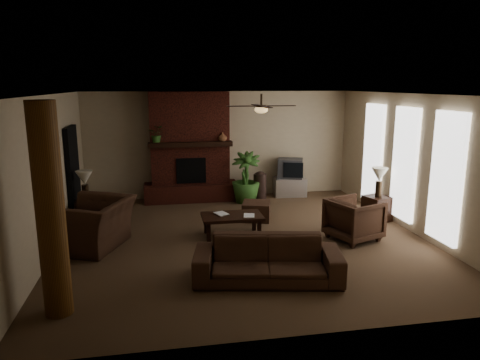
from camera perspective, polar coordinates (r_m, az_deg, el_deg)
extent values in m
plane|color=brown|center=(8.80, 0.47, -7.57)|extent=(7.00, 7.00, 0.00)
plane|color=silver|center=(8.28, 0.50, 10.99)|extent=(7.00, 7.00, 0.00)
plane|color=tan|center=(11.84, -2.68, 4.57)|extent=(7.00, 0.00, 7.00)
plane|color=tan|center=(5.13, 7.80, -5.87)|extent=(7.00, 0.00, 7.00)
plane|color=tan|center=(8.51, -23.35, 0.52)|extent=(0.00, 7.00, 7.00)
plane|color=tan|center=(9.70, 21.27, 2.02)|extent=(0.00, 7.00, 7.00)
cube|color=#552016|center=(11.51, -6.47, 4.29)|extent=(2.00, 0.50, 2.80)
cube|color=#552016|center=(11.64, -6.30, -1.52)|extent=(2.40, 0.70, 0.45)
cube|color=black|center=(11.35, -6.31, 1.21)|extent=(0.75, 0.04, 0.65)
cube|color=black|center=(11.22, -6.38, 4.60)|extent=(2.10, 0.28, 0.12)
cube|color=white|center=(11.06, 16.75, 3.25)|extent=(0.08, 0.85, 2.35)
cube|color=white|center=(9.85, 20.40, 1.94)|extent=(0.08, 0.85, 2.35)
cube|color=white|center=(8.69, 25.04, 0.26)|extent=(0.08, 0.85, 2.35)
cylinder|color=brown|center=(6.11, -23.24, -3.81)|extent=(0.36, 0.36, 2.80)
cube|color=black|center=(10.29, -20.68, 0.64)|extent=(0.10, 1.00, 2.10)
cylinder|color=black|center=(8.65, 2.77, 10.24)|extent=(0.04, 0.04, 0.24)
cylinder|color=black|center=(8.66, 2.76, 9.44)|extent=(0.20, 0.20, 0.06)
ellipsoid|color=#F2BF72|center=(8.66, 2.76, 9.05)|extent=(0.26, 0.26, 0.14)
cube|color=black|center=(8.76, 5.35, 9.50)|extent=(0.55, 0.12, 0.01)
cube|color=black|center=(8.58, 0.12, 9.50)|extent=(0.55, 0.12, 0.01)
cube|color=black|center=(9.05, 2.19, 9.63)|extent=(0.12, 0.55, 0.01)
cube|color=black|center=(8.27, 3.39, 9.37)|extent=(0.12, 0.55, 0.01)
imported|color=#3F281B|center=(6.92, 3.60, -9.33)|extent=(2.35, 1.07, 0.89)
imported|color=#3F281B|center=(8.62, -18.53, -4.42)|extent=(1.35, 1.62, 1.21)
imported|color=#3F281B|center=(8.91, 14.51, -4.66)|extent=(1.07, 1.10, 0.90)
cube|color=black|center=(8.85, -1.03, -4.72)|extent=(1.20, 0.70, 0.06)
cube|color=black|center=(8.62, -4.06, -6.73)|extent=(0.07, 0.07, 0.37)
cube|color=black|center=(8.77, 2.49, -6.36)|extent=(0.07, 0.07, 0.37)
cube|color=black|center=(9.09, -4.40, -5.71)|extent=(0.07, 0.07, 0.37)
cube|color=black|center=(9.24, 1.80, -5.38)|extent=(0.07, 0.07, 0.37)
cube|color=#3F281B|center=(9.94, 2.12, -4.00)|extent=(0.75, 0.75, 0.40)
cube|color=silver|center=(12.10, 6.43, -0.86)|extent=(0.89, 0.57, 0.50)
cube|color=#3A3A3C|center=(11.99, 6.49, 1.51)|extent=(0.78, 0.68, 0.52)
cube|color=black|center=(11.74, 6.86, 1.27)|extent=(0.50, 0.20, 0.40)
cylinder|color=#301F1A|center=(11.56, 2.58, -0.91)|extent=(0.34, 0.34, 0.70)
sphere|color=#301F1A|center=(11.51, 2.60, 0.31)|extent=(0.34, 0.34, 0.34)
imported|color=#345E25|center=(11.34, 0.73, -1.09)|extent=(1.10, 1.46, 0.73)
cube|color=black|center=(10.06, -19.09, -4.05)|extent=(0.60, 0.60, 0.55)
cylinder|color=black|center=(9.95, -19.27, -1.56)|extent=(0.17, 0.17, 0.35)
cone|color=beige|center=(9.88, -19.40, 0.27)|extent=(0.45, 0.45, 0.30)
cube|color=black|center=(10.33, 17.23, -3.50)|extent=(0.63, 0.63, 0.55)
cylinder|color=black|center=(10.19, 17.42, -1.11)|extent=(0.14, 0.14, 0.35)
cone|color=beige|center=(10.13, 17.54, 0.68)|extent=(0.37, 0.37, 0.30)
imported|color=#345E25|center=(11.22, -10.64, 5.61)|extent=(0.45, 0.48, 0.33)
imported|color=brown|center=(11.28, -2.25, 5.57)|extent=(0.27, 0.28, 0.22)
imported|color=#999999|center=(8.80, -3.04, -3.65)|extent=(0.21, 0.11, 0.29)
imported|color=#999999|center=(8.72, 0.48, -3.77)|extent=(0.21, 0.07, 0.29)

